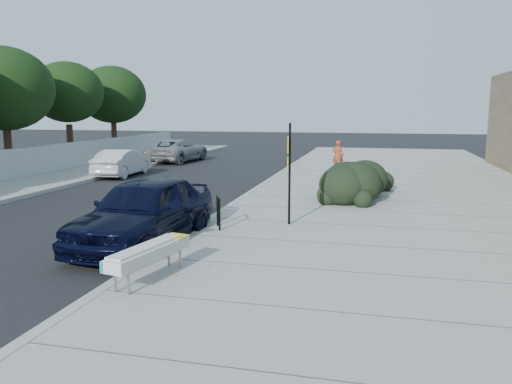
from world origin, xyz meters
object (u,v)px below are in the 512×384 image
suv_silver (178,150)px  wagon_silver (122,163)px  sign_post (289,168)px  bike_rack (218,209)px  pedestrian (338,156)px  sedan_navy (144,211)px  bench (150,253)px

suv_silver → wagon_silver: bearing=95.0°
sign_post → wagon_silver: (-9.81, 9.03, -1.03)m
bike_rack → pedestrian: bearing=57.9°
sign_post → sedan_navy: size_ratio=0.56×
bike_rack → sign_post: size_ratio=0.31×
bench → suv_silver: (-8.10, 21.08, 0.06)m
bike_rack → wagon_silver: bearing=106.1°
bike_rack → pedestrian: 13.45m
wagon_silver → pedestrian: 10.75m
sedan_navy → wagon_silver: sedan_navy is taller
pedestrian → sign_post: bearing=86.0°
suv_silver → sign_post: bearing=126.4°
wagon_silver → bike_rack: bearing=126.2°
bench → sedan_navy: bearing=128.8°
bike_rack → suv_silver: size_ratio=0.17×
bench → wagon_silver: bearing=131.2°
bench → wagon_silver: wagon_silver is taller
bike_rack → sedan_navy: 2.02m
bike_rack → suv_silver: bearing=92.4°
bike_rack → suv_silver: suv_silver is taller
bench → sign_post: bearing=82.3°
bench → bike_rack: bearing=101.2°
bench → bike_rack: (0.00, 4.12, 0.01)m
bike_rack → wagon_silver: size_ratio=0.21×
bike_rack → suv_silver: (-8.10, 16.97, 0.05)m
sign_post → suv_silver: size_ratio=0.54×
wagon_silver → sign_post: bearing=134.3°
bike_rack → sign_post: sign_post is taller
bench → bike_rack: size_ratio=2.51×
bike_rack → suv_silver: 18.80m
bench → pedestrian: bearing=94.3°
suv_silver → pedestrian: pedestrian is taller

